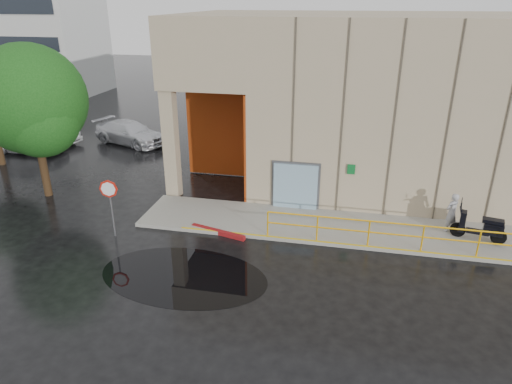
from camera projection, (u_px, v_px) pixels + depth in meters
The scene contains 14 objects.
ground at pixel (265, 286), 14.89m from camera, with size 120.00×120.00×0.00m, color black.
sidewalk at pixel (385, 232), 18.15m from camera, with size 20.00×3.00×0.15m, color gray.
building at pixel (411, 97), 22.16m from camera, with size 20.00×10.17×8.00m.
guardrail at pixel (395, 235), 16.65m from camera, with size 9.56×0.06×1.03m.
distant_building at pixel (27, 11), 42.43m from camera, with size 12.00×8.08×15.00m.
person at pixel (452, 212), 17.78m from camera, with size 0.58×0.38×1.60m, color #A3A2A6.
scooter at pixel (482, 219), 17.06m from camera, with size 2.02×1.03×1.53m.
stop_sign at pixel (109, 195), 17.30m from camera, with size 0.72×0.13×2.39m.
red_curb at pixel (218, 232), 18.12m from camera, with size 2.40×0.18×0.18m, color maroon.
puddle at pixel (184, 276), 15.42m from camera, with size 5.80×3.57×0.01m, color black.
car_a at pixel (27, 140), 27.45m from camera, with size 1.87×4.65×1.58m, color #B6B9BE.
car_b at pixel (46, 132), 29.22m from camera, with size 1.60×4.58×1.51m, color silver.
car_c at pixel (130, 133), 29.13m from camera, with size 2.03×4.99×1.45m, color silver.
tree_near at pixel (33, 104), 19.91m from camera, with size 4.84×4.84×6.98m.
Camera 1 is at (2.29, -12.28, 8.66)m, focal length 32.00 mm.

